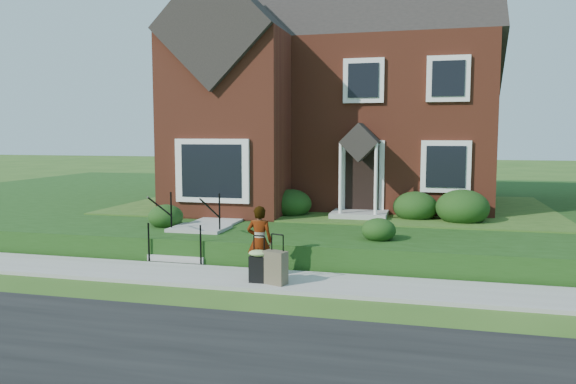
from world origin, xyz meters
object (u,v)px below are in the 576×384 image
(front_steps, at_px, (192,238))
(suitcase_black, at_px, (258,264))
(suitcase_olive, at_px, (275,267))
(woman, at_px, (260,241))

(front_steps, bearing_deg, suitcase_black, -42.35)
(front_steps, bearing_deg, suitcase_olive, -38.83)
(front_steps, height_order, suitcase_olive, front_steps)
(front_steps, bearing_deg, woman, -36.43)
(suitcase_black, bearing_deg, suitcase_olive, -6.33)
(suitcase_black, distance_m, suitcase_olive, 0.36)
(front_steps, relative_size, suitcase_olive, 2.03)
(woman, relative_size, suitcase_olive, 1.48)
(woman, xyz_separation_m, suitcase_olive, (0.49, -0.55, -0.40))
(suitcase_black, bearing_deg, front_steps, 136.92)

